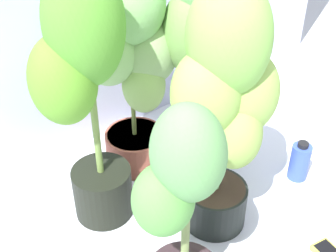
{
  "coord_description": "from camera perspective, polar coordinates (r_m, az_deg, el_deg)",
  "views": [
    {
      "loc": [
        -0.93,
        -0.79,
        1.39
      ],
      "look_at": [
        -0.06,
        0.26,
        0.4
      ],
      "focal_mm": 49.24,
      "sensor_mm": 36.0,
      "label": 1
    }
  ],
  "objects": [
    {
      "name": "ground_plane",
      "position": [
        1.85,
        6.78,
        -13.15
      ],
      "size": [
        8.0,
        8.0,
        0.0
      ],
      "primitive_type": "plane",
      "color": "silver",
      "rests_on": "ground"
    },
    {
      "name": "potted_plant_front_left",
      "position": [
        1.32,
        1.62,
        -11.54
      ],
      "size": [
        0.28,
        0.26,
        0.8
      ],
      "color": "#2C1E23",
      "rests_on": "ground"
    },
    {
      "name": "potted_plant_center",
      "position": [
        1.53,
        7.15,
        3.15
      ],
      "size": [
        0.45,
        0.37,
        0.99
      ],
      "color": "black",
      "rests_on": "ground"
    },
    {
      "name": "potted_plant_back_right",
      "position": [
        1.84,
        4.82,
        12.28
      ],
      "size": [
        0.45,
        0.39,
        1.06
      ],
      "color": "black",
      "rests_on": "ground"
    },
    {
      "name": "potted_plant_back_left",
      "position": [
        1.56,
        -10.47,
        5.38
      ],
      "size": [
        0.36,
        0.29,
        1.03
      ],
      "color": "black",
      "rests_on": "ground"
    },
    {
      "name": "potted_plant_back_center",
      "position": [
        1.85,
        -4.47,
        8.65
      ],
      "size": [
        0.5,
        0.38,
        0.93
      ],
      "color": "#994E3D",
      "rests_on": "ground"
    },
    {
      "name": "hygrometer_box",
      "position": [
        1.87,
        18.88,
        -14.35
      ],
      "size": [
        0.09,
        0.09,
        0.03
      ],
      "rotation": [
        0.0,
        0.0,
        2.96
      ],
      "color": "#D1CF46",
      "rests_on": "ground"
    },
    {
      "name": "nutrient_bottle",
      "position": [
        2.1,
        15.98,
        -4.24
      ],
      "size": [
        0.09,
        0.09,
        0.19
      ],
      "color": "blue",
      "rests_on": "ground"
    }
  ]
}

